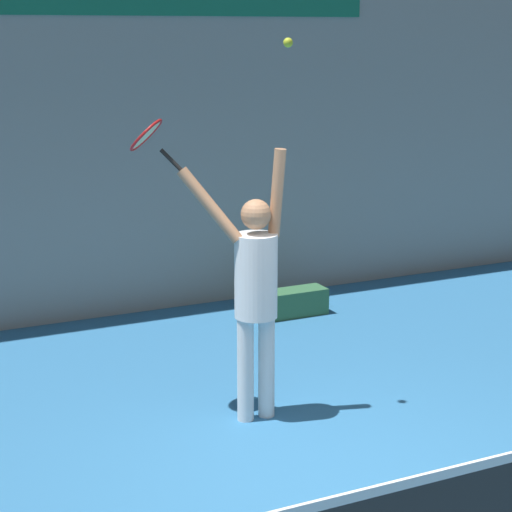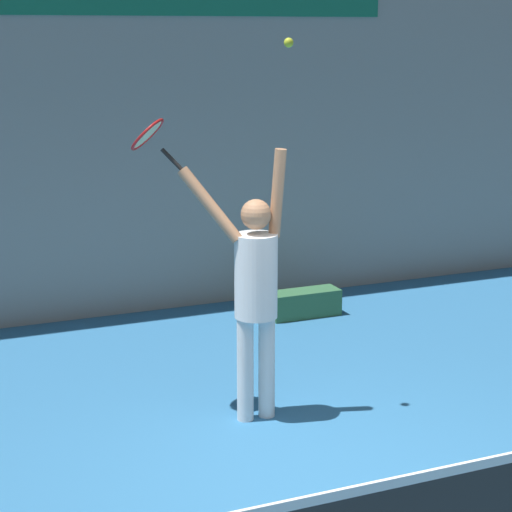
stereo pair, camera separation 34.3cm
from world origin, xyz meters
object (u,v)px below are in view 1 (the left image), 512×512
Objects in this scene: tennis_player at (255,285)px; equipment_bag at (291,303)px; tennis_racket at (148,137)px; tennis_ball at (288,43)px.

tennis_player reaches higher than equipment_bag.
tennis_player is at bearing -31.51° from tennis_racket.
equipment_bag is (2.21, 1.84, -2.07)m from tennis_racket.
tennis_player is at bearing 173.12° from tennis_ball.
tennis_ball is at bearing -119.08° from equipment_bag.
tennis_player is 4.96× the size of tennis_racket.
tennis_ball is (0.94, -0.45, 0.69)m from tennis_racket.
equipment_bag is (1.27, 2.29, -2.76)m from tennis_ball.
tennis_player is 2.89m from equipment_bag.
tennis_ball reaches higher than tennis_player.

